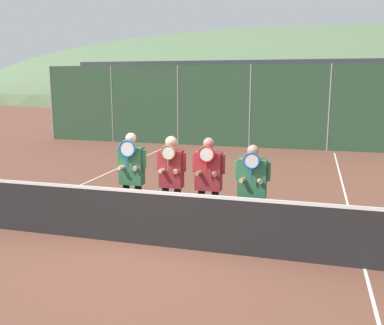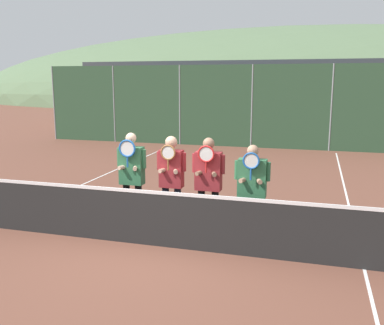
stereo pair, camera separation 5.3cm
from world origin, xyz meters
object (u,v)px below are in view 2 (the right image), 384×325
object	(u,v)px
player_rightmost	(252,186)
car_center	(352,124)
player_leftmost	(132,173)
car_far_left	(149,117)
player_center_left	(171,176)
player_center_right	(208,179)
car_left_of_center	(243,122)

from	to	relation	value
player_rightmost	car_center	size ratio (longest dim) A/B	0.43
player_leftmost	player_rightmost	distance (m)	2.28
car_far_left	player_center_left	bearing A→B (deg)	-66.46
player_leftmost	player_center_left	xyz separation A→B (m)	(0.76, 0.07, -0.02)
player_center_right	car_left_of_center	world-z (taller)	player_center_right
player_leftmost	car_left_of_center	bearing A→B (deg)	90.39
player_center_left	player_center_right	world-z (taller)	same
player_center_right	car_far_left	world-z (taller)	car_far_left
player_center_left	car_far_left	bearing A→B (deg)	113.54
car_left_of_center	car_center	distance (m)	4.91
car_left_of_center	car_center	bearing A→B (deg)	-0.56
car_far_left	car_left_of_center	size ratio (longest dim) A/B	1.00
player_center_left	car_far_left	world-z (taller)	car_far_left
player_center_left	car_left_of_center	size ratio (longest dim) A/B	0.44
player_rightmost	car_left_of_center	world-z (taller)	player_rightmost
player_center_left	car_center	distance (m)	13.51
car_far_left	player_center_right	bearing A→B (deg)	-63.97
player_center_right	car_center	world-z (taller)	car_center
player_leftmost	player_center_right	bearing A→B (deg)	2.17
player_leftmost	player_center_left	distance (m)	0.77
player_leftmost	car_left_of_center	size ratio (longest dim) A/B	0.45
car_left_of_center	car_center	world-z (taller)	car_center
player_rightmost	car_center	xyz separation A→B (m)	(2.55, 13.02, -0.10)
player_center_left	car_far_left	xyz separation A→B (m)	(-5.78, 13.27, -0.14)
player_leftmost	player_rightmost	xyz separation A→B (m)	(2.28, -0.06, -0.07)
player_rightmost	car_far_left	bearing A→B (deg)	118.55
player_leftmost	car_left_of_center	distance (m)	13.01
player_center_right	car_far_left	xyz separation A→B (m)	(-6.49, 13.29, -0.14)
player_center_left	player_rightmost	size ratio (longest dim) A/B	1.04
player_center_left	car_left_of_center	bearing A→B (deg)	93.77
player_center_right	car_center	distance (m)	13.33
car_center	car_left_of_center	bearing A→B (deg)	179.44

